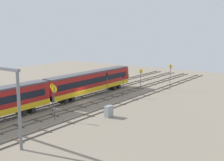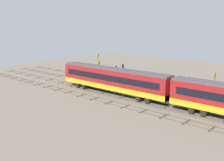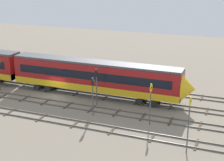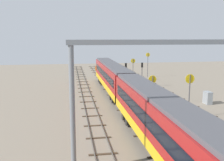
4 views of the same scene
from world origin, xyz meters
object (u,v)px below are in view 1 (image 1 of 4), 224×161
(signal_light_trackside_approach, at_px, (107,81))
(signal_light_trackside_departure, at_px, (123,82))
(train, at_px, (48,92))
(speed_sign_near_foreground, at_px, (52,93))
(speed_sign_far_trackside, at_px, (54,97))
(relay_cabinet, at_px, (109,111))
(speed_sign_mid_trackside, at_px, (170,73))
(speed_sign_distant_end, at_px, (141,77))

(signal_light_trackside_approach, distance_m, signal_light_trackside_departure, 3.46)
(train, xyz_separation_m, signal_light_trackside_approach, (13.42, -2.93, 0.47))
(speed_sign_near_foreground, distance_m, speed_sign_far_trackside, 4.54)
(signal_light_trackside_approach, bearing_deg, signal_light_trackside_departure, -73.40)
(speed_sign_far_trackside, height_order, signal_light_trackside_approach, speed_sign_far_trackside)
(train, distance_m, relay_cabinet, 12.45)
(signal_light_trackside_approach, relative_size, signal_light_trackside_departure, 1.01)
(speed_sign_far_trackside, bearing_deg, speed_sign_mid_trackside, -8.35)
(speed_sign_near_foreground, distance_m, relay_cabinet, 10.08)
(speed_sign_mid_trackside, relative_size, relay_cabinet, 3.23)
(train, distance_m, speed_sign_mid_trackside, 28.58)
(speed_sign_near_foreground, bearing_deg, signal_light_trackside_approach, 0.08)
(speed_sign_mid_trackside, bearing_deg, train, 157.30)
(train, xyz_separation_m, speed_sign_far_trackside, (-4.69, -6.46, 0.91))
(signal_light_trackside_approach, bearing_deg, speed_sign_mid_trackside, -32.05)
(relay_cabinet, bearing_deg, speed_sign_far_trackside, 135.83)
(speed_sign_mid_trackside, xyz_separation_m, relay_cabinet, (-25.08, -1.23, -2.85))
(speed_sign_near_foreground, relative_size, speed_sign_mid_trackside, 0.83)
(relay_cabinet, bearing_deg, signal_light_trackside_approach, 37.51)
(speed_sign_far_trackside, height_order, relay_cabinet, speed_sign_far_trackside)
(speed_sign_near_foreground, relative_size, relay_cabinet, 2.68)
(speed_sign_near_foreground, bearing_deg, speed_sign_distant_end, -8.06)
(speed_sign_far_trackside, bearing_deg, train, 54.04)
(speed_sign_near_foreground, height_order, speed_sign_distant_end, speed_sign_distant_end)
(signal_light_trackside_departure, bearing_deg, signal_light_trackside_approach, 106.60)
(speed_sign_mid_trackside, xyz_separation_m, signal_light_trackside_approach, (-12.93, 8.09, -0.62))
(speed_sign_near_foreground, bearing_deg, relay_cabinet, -71.50)
(speed_sign_mid_trackside, bearing_deg, speed_sign_far_trackside, 171.65)
(train, height_order, speed_sign_distant_end, train)
(train, bearing_deg, speed_sign_far_trackside, -125.96)
(speed_sign_far_trackside, height_order, signal_light_trackside_departure, speed_sign_far_trackside)
(speed_sign_near_foreground, xyz_separation_m, signal_light_trackside_approach, (15.26, 0.02, -0.07))
(speed_sign_mid_trackside, height_order, speed_sign_distant_end, speed_sign_mid_trackside)
(train, bearing_deg, relay_cabinet, -84.08)
(speed_sign_distant_end, relative_size, signal_light_trackside_departure, 1.03)
(speed_sign_far_trackside, relative_size, relay_cabinet, 2.96)
(speed_sign_distant_end, distance_m, relay_cabinet, 21.13)
(train, distance_m, speed_sign_far_trackside, 8.04)
(speed_sign_distant_end, height_order, relay_cabinet, speed_sign_distant_end)
(train, xyz_separation_m, speed_sign_mid_trackside, (26.35, -11.02, 1.09))
(speed_sign_far_trackside, bearing_deg, speed_sign_near_foreground, 50.99)
(signal_light_trackside_approach, xyz_separation_m, relay_cabinet, (-12.15, -9.33, -2.23))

